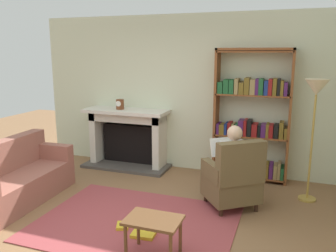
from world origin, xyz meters
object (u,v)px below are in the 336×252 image
bookshelf (252,120)px  armchair_reading (234,179)px  sofa_floral (15,179)px  side_table (153,225)px  fireplace (129,136)px  seated_reader (230,162)px  floor_lamp (316,99)px  mantel_clock (120,104)px

bookshelf → armchair_reading: bookshelf is taller
sofa_floral → side_table: 2.42m
fireplace → bookshelf: (2.19, 0.03, 0.43)m
bookshelf → seated_reader: (-0.15, -1.14, -0.37)m
armchair_reading → bookshelf: bearing=-130.8°
floor_lamp → sofa_floral: bearing=-159.9°
seated_reader → floor_lamp: size_ratio=0.66×
bookshelf → sofa_floral: size_ratio=1.23×
mantel_clock → armchair_reading: (2.22, -1.09, -0.73)m
armchair_reading → side_table: bearing=30.4°
side_table → fireplace: bearing=120.6°
bookshelf → side_table: size_ratio=3.80×
mantel_clock → bookshelf: bearing=3.4°
floor_lamp → armchair_reading: bearing=-146.1°
sofa_floral → side_table: sofa_floral is taller
fireplace → seated_reader: size_ratio=1.37×
armchair_reading → floor_lamp: bearing=176.7°
seated_reader → side_table: size_ratio=2.04×
bookshelf → floor_lamp: bookshelf is taller
fireplace → sofa_floral: bearing=-112.0°
fireplace → armchair_reading: fireplace is taller
mantel_clock → bookshelf: (2.30, 0.14, -0.16)m
floor_lamp → seated_reader: bearing=-151.9°
side_table → armchair_reading: bearing=67.5°
side_table → floor_lamp: 2.78m
fireplace → seated_reader: (2.05, -1.10, 0.05)m
fireplace → mantel_clock: (-0.10, -0.10, 0.59)m
fireplace → sofa_floral: 2.14m
seated_reader → sofa_floral: seated_reader is taller
mantel_clock → side_table: 3.09m
mantel_clock → seated_reader: size_ratio=0.16×
bookshelf → side_table: bearing=-104.0°
seated_reader → floor_lamp: (1.03, 0.55, 0.83)m
fireplace → armchair_reading: (2.12, -1.20, -0.14)m
sofa_floral → floor_lamp: size_ratio=1.01×
bookshelf → armchair_reading: bearing=-93.6°
mantel_clock → sofa_floral: size_ratio=0.10×
floor_lamp → mantel_clock: bearing=171.9°
sofa_floral → fireplace: bearing=-24.4°
sofa_floral → armchair_reading: bearing=-77.5°
seated_reader → floor_lamp: floor_lamp is taller
fireplace → armchair_reading: 2.44m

